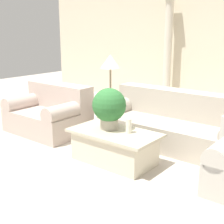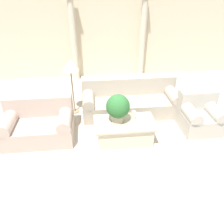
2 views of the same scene
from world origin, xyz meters
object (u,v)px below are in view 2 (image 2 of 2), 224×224
Objects in this scene: sofa_long at (130,99)px; armchair at (199,114)px; potted_plant at (118,107)px; floor_lamp at (70,68)px; coffee_table at (124,131)px; loveseat at (39,121)px.

armchair is (1.42, -0.87, 0.01)m from sofa_long.
sofa_long is at bearing 67.74° from potted_plant.
sofa_long is 1.63m from floor_lamp.
coffee_table is 1.49× the size of armchair.
coffee_table is (-0.32, -1.16, -0.11)m from sofa_long.
coffee_table is 1.76m from armchair.
coffee_table is at bearing -49.24° from floor_lamp.
sofa_long is 1.21m from coffee_table.
armchair is at bearing -31.54° from sofa_long.
potted_plant is 0.42× the size of floor_lamp.
sofa_long is 2.23m from loveseat.
potted_plant reaches higher than coffee_table.
floor_lamp reaches higher than sofa_long.
floor_lamp reaches higher than potted_plant.
floor_lamp is (0.68, 0.90, 0.83)m from loveseat.
armchair is at bearing 7.30° from potted_plant.
floor_lamp is 3.09m from armchair.
potted_plant is (1.63, -0.30, 0.42)m from loveseat.
floor_lamp is at bearing 128.23° from potted_plant.
sofa_long is 1.66m from armchair.
floor_lamp is 1.63× the size of armchair.
floor_lamp is at bearing 161.14° from armchair.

